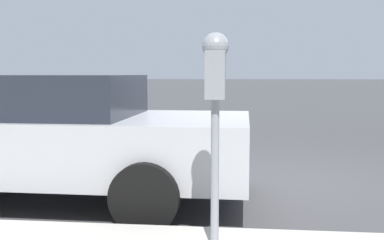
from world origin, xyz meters
name	(u,v)px	position (x,y,z in m)	size (l,w,h in m)	color
ground_plane	(276,184)	(0.00, 0.00, 0.00)	(220.00, 220.00, 0.00)	#424244
parking_meter	(215,84)	(-2.59, 0.66, 1.35)	(0.21, 0.19, 1.55)	gray
car_silver	(27,133)	(-0.98, 2.87, 0.76)	(2.07, 4.92, 1.41)	#B7BABF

